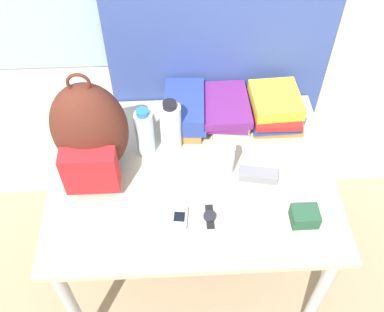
{
  "coord_description": "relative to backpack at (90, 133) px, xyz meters",
  "views": [
    {
      "loc": [
        -0.05,
        -0.67,
        2.13
      ],
      "look_at": [
        0.0,
        0.42,
        0.84
      ],
      "focal_mm": 42.0,
      "sensor_mm": 36.0,
      "label": 1
    }
  ],
  "objects": [
    {
      "name": "backpack",
      "position": [
        0.0,
        0.0,
        0.0
      ],
      "size": [
        0.28,
        0.28,
        0.46
      ],
      "color": "#512319",
      "rests_on": "desk"
    },
    {
      "name": "desk",
      "position": [
        0.37,
        -0.05,
        -0.28
      ],
      "size": [
        1.11,
        0.85,
        0.74
      ],
      "color": "#B7B299",
      "rests_on": "ground_plane"
    },
    {
      "name": "cell_phone",
      "position": [
        0.32,
        -0.26,
        -0.19
      ],
      "size": [
        0.07,
        0.1,
        0.02
      ],
      "color": "#B7BCC6",
      "rests_on": "desk"
    },
    {
      "name": "book_stack_left",
      "position": [
        0.36,
        0.23,
        -0.13
      ],
      "size": [
        0.19,
        0.28,
        0.14
      ],
      "color": "olive",
      "rests_on": "desk"
    },
    {
      "name": "sports_bottle",
      "position": [
        0.29,
        0.1,
        -0.08
      ],
      "size": [
        0.08,
        0.08,
        0.24
      ],
      "color": "white",
      "rests_on": "desk"
    },
    {
      "name": "water_bottle",
      "position": [
        0.19,
        0.08,
        -0.09
      ],
      "size": [
        0.07,
        0.07,
        0.23
      ],
      "color": "silver",
      "rests_on": "desk"
    },
    {
      "name": "camera_pouch",
      "position": [
        0.76,
        -0.29,
        -0.17
      ],
      "size": [
        0.1,
        0.08,
        0.06
      ],
      "color": "#234C33",
      "rests_on": "desk"
    },
    {
      "name": "book_stack_right",
      "position": [
        0.74,
        0.23,
        -0.12
      ],
      "size": [
        0.22,
        0.28,
        0.15
      ],
      "color": "olive",
      "rests_on": "desk"
    },
    {
      "name": "wristwatch",
      "position": [
        0.43,
        -0.26,
        -0.19
      ],
      "size": [
        0.05,
        0.1,
        0.01
      ],
      "color": "black",
      "rests_on": "desk"
    },
    {
      "name": "sunglasses_case",
      "position": [
        0.63,
        -0.09,
        -0.18
      ],
      "size": [
        0.16,
        0.08,
        0.04
      ],
      "color": "gray",
      "rests_on": "desk"
    },
    {
      "name": "sunscreen_bottle",
      "position": [
        0.51,
        -0.05,
        -0.12
      ],
      "size": [
        0.05,
        0.05,
        0.17
      ],
      "color": "white",
      "rests_on": "desk"
    },
    {
      "name": "book_stack_center",
      "position": [
        0.52,
        0.23,
        -0.13
      ],
      "size": [
        0.23,
        0.27,
        0.11
      ],
      "color": "silver",
      "rests_on": "desk"
    }
  ]
}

